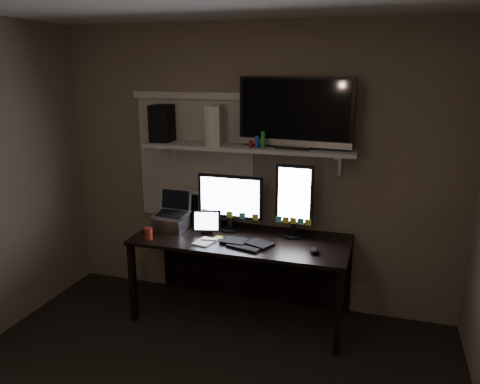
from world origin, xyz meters
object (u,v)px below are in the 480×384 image
at_px(monitor_portrait, 294,201).
at_px(speaker, 162,123).
at_px(keyboard, 247,243).
at_px(laptop, 171,211).
at_px(game_console, 216,125).
at_px(desk, 245,252).
at_px(mouse, 315,250).
at_px(cup, 148,233).
at_px(tablet, 207,222).
at_px(monitor_landscape, 230,203).
at_px(tv, 295,113).

distance_m(monitor_portrait, speaker, 1.35).
relative_size(keyboard, laptop, 1.25).
distance_m(keyboard, game_console, 1.02).
bearing_deg(desk, mouse, -22.67).
bearing_deg(monitor_portrait, cup, -158.03).
distance_m(mouse, tablet, 0.97).
distance_m(monitor_portrait, game_console, 0.92).
height_order(game_console, speaker, game_console).
distance_m(monitor_landscape, monitor_portrait, 0.56).
height_order(mouse, speaker, speaker).
distance_m(mouse, speaker, 1.73).
distance_m(desk, game_console, 1.13).
relative_size(desk, speaker, 5.58).
xyz_separation_m(monitor_portrait, tablet, (-0.72, -0.15, -0.21)).
bearing_deg(speaker, cup, -86.37).
bearing_deg(speaker, tablet, -27.25).
xyz_separation_m(tv, game_console, (-0.67, -0.02, -0.12)).
bearing_deg(speaker, tv, -5.07).
xyz_separation_m(keyboard, game_console, (-0.37, 0.31, 0.90)).
distance_m(laptop, tv, 1.37).
relative_size(monitor_landscape, cup, 5.78).
height_order(keyboard, cup, cup).
distance_m(tablet, tv, 1.18).
height_order(desk, laptop, laptop).
bearing_deg(laptop, monitor_portrait, 10.03).
bearing_deg(laptop, keyboard, -8.86).
bearing_deg(laptop, tv, 12.58).
relative_size(monitor_landscape, tablet, 2.42).
height_order(desk, monitor_portrait, monitor_portrait).
height_order(tablet, game_console, game_console).
xyz_separation_m(monitor_landscape, tv, (0.54, 0.05, 0.78)).
bearing_deg(monitor_landscape, laptop, -164.46).
bearing_deg(tv, tablet, -158.97).
bearing_deg(desk, tablet, -160.78).
relative_size(monitor_landscape, tv, 0.62).
xyz_separation_m(keyboard, mouse, (0.55, -0.02, 0.01)).
xyz_separation_m(monitor_landscape, game_console, (-0.13, 0.03, 0.66)).
xyz_separation_m(desk, cup, (-0.73, -0.38, 0.23)).
bearing_deg(cup, game_console, 44.03).
height_order(tv, game_console, tv).
height_order(monitor_landscape, tv, tv).
distance_m(mouse, laptop, 1.31).
bearing_deg(tv, game_console, -172.29).
relative_size(keyboard, tv, 0.45).
xyz_separation_m(mouse, laptop, (-1.29, 0.17, 0.15)).
height_order(keyboard, mouse, mouse).
bearing_deg(game_console, speaker, 162.57).
bearing_deg(desk, keyboard, -70.74).
xyz_separation_m(cup, speaker, (-0.07, 0.47, 0.86)).
height_order(keyboard, tablet, tablet).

